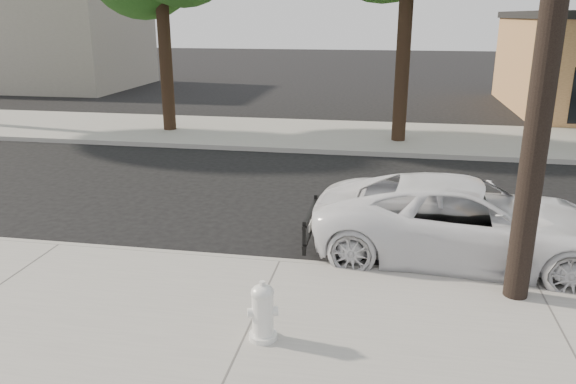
{
  "coord_description": "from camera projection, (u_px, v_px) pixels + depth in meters",
  "views": [
    {
      "loc": [
        1.65,
        -10.5,
        4.04
      ],
      "look_at": [
        -0.06,
        -1.04,
        1.0
      ],
      "focal_mm": 35.0,
      "sensor_mm": 36.0,
      "label": 1
    }
  ],
  "objects": [
    {
      "name": "far_sidewalk",
      "position": [
        339.0,
        136.0,
        19.3
      ],
      "size": [
        90.0,
        5.0,
        0.15
      ],
      "primitive_type": "cube",
      "color": "gray",
      "rests_on": "ground"
    },
    {
      "name": "ground",
      "position": [
        300.0,
        224.0,
        11.35
      ],
      "size": [
        120.0,
        120.0,
        0.0
      ],
      "primitive_type": "plane",
      "color": "black",
      "rests_on": "ground"
    },
    {
      "name": "curb_near",
      "position": [
        280.0,
        264.0,
        9.35
      ],
      "size": [
        90.0,
        0.12,
        0.16
      ],
      "primitive_type": "cube",
      "color": "#9E9B93",
      "rests_on": "ground"
    },
    {
      "name": "fire_hydrant",
      "position": [
        263.0,
        313.0,
        6.96
      ],
      "size": [
        0.4,
        0.36,
        0.74
      ],
      "rotation": [
        0.0,
        0.0,
        0.33
      ],
      "color": "white",
      "rests_on": "near_sidewalk"
    },
    {
      "name": "building_far",
      "position": [
        16.0,
        43.0,
        32.74
      ],
      "size": [
        14.0,
        8.0,
        5.0
      ],
      "primitive_type": "cube",
      "color": "gray",
      "rests_on": "ground"
    },
    {
      "name": "near_sidewalk",
      "position": [
        248.0,
        334.0,
        7.29
      ],
      "size": [
        90.0,
        4.4,
        0.15
      ],
      "primitive_type": "cube",
      "color": "gray",
      "rests_on": "ground"
    },
    {
      "name": "police_cruiser",
      "position": [
        466.0,
        222.0,
        9.47
      ],
      "size": [
        5.26,
        2.73,
        1.41
      ],
      "primitive_type": "imported",
      "rotation": [
        0.0,
        0.0,
        1.49
      ],
      "color": "white",
      "rests_on": "ground"
    }
  ]
}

